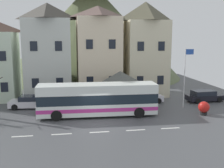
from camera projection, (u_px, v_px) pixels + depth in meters
The scene contains 15 objects.
ground_plane at pixel (97, 124), 23.87m from camera, with size 40.00×60.00×0.07m.
townhouse_01 at pixel (49, 51), 34.25m from camera, with size 5.50×7.01×11.72m.
townhouse_02 at pixel (98, 51), 34.90m from camera, with size 5.35×6.29×11.43m.
townhouse_03 at pixel (145, 49), 35.36m from camera, with size 5.18×5.41×11.98m.
hilltop_castle at pixel (92, 27), 51.56m from camera, with size 33.49×33.49×23.26m.
transit_bus at pixel (98, 100), 26.11m from camera, with size 11.44×2.83×3.14m.
bus_shelter at pixel (120, 77), 30.58m from camera, with size 3.60×3.60×3.78m.
parked_car_00 at pixel (31, 102), 29.24m from camera, with size 4.42×2.27×1.34m.
parked_car_01 at pixel (204, 96), 32.18m from camera, with size 4.47×2.19×1.32m.
parked_car_02 at pixel (145, 97), 31.60m from camera, with size 3.99×2.31×1.43m.
pedestrian_00 at pixel (128, 101), 29.15m from camera, with size 0.36×0.39×1.51m.
pedestrian_01 at pixel (153, 99), 29.30m from camera, with size 0.31×0.31×1.63m.
public_bench at pixel (105, 96), 32.92m from camera, with size 1.58×0.48×0.87m.
flagpole at pixel (185, 74), 28.75m from camera, with size 0.95×0.10×6.38m.
harbour_buoy at pixel (204, 108), 26.55m from camera, with size 1.10×1.10×1.35m.
Camera 1 is at (-2.28, -22.83, 7.59)m, focal length 43.53 mm.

